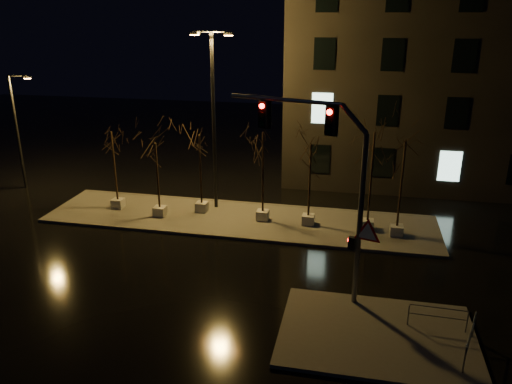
# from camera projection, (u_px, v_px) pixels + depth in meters

# --- Properties ---
(ground) EXTENTS (90.00, 90.00, 0.00)m
(ground) POSITION_uv_depth(u_px,v_px,m) (207.00, 270.00, 22.81)
(ground) COLOR black
(ground) RESTS_ON ground
(median) EXTENTS (22.00, 5.00, 0.15)m
(median) POSITION_uv_depth(u_px,v_px,m) (238.00, 219.00, 28.31)
(median) COLOR #4E4B46
(median) RESTS_ON ground
(sidewalk_corner) EXTENTS (7.00, 5.00, 0.15)m
(sidewalk_corner) POSITION_uv_depth(u_px,v_px,m) (377.00, 335.00, 18.11)
(sidewalk_corner) COLOR #4E4B46
(sidewalk_corner) RESTS_ON ground
(building) EXTENTS (25.00, 12.00, 15.00)m
(building) POSITION_uv_depth(u_px,v_px,m) (477.00, 69.00, 34.16)
(building) COLOR black
(building) RESTS_ON ground
(tree_0) EXTENTS (1.80, 1.80, 4.76)m
(tree_0) POSITION_uv_depth(u_px,v_px,m) (113.00, 149.00, 28.59)
(tree_0) COLOR #A6A49B
(tree_0) RESTS_ON median
(tree_1) EXTENTS (1.80, 1.80, 4.40)m
(tree_1) POSITION_uv_depth(u_px,v_px,m) (156.00, 160.00, 27.49)
(tree_1) COLOR #A6A49B
(tree_1) RESTS_ON median
(tree_2) EXTENTS (1.80, 1.80, 4.69)m
(tree_2) POSITION_uv_depth(u_px,v_px,m) (200.00, 152.00, 28.07)
(tree_2) COLOR #A6A49B
(tree_2) RESTS_ON median
(tree_3) EXTENTS (1.80, 1.80, 5.16)m
(tree_3) POSITION_uv_depth(u_px,v_px,m) (263.00, 152.00, 26.74)
(tree_3) COLOR #A6A49B
(tree_3) RESTS_ON median
(tree_4) EXTENTS (1.80, 1.80, 4.66)m
(tree_4) POSITION_uv_depth(u_px,v_px,m) (310.00, 162.00, 26.26)
(tree_4) COLOR #A6A49B
(tree_4) RESTS_ON median
(tree_5) EXTENTS (1.80, 1.80, 5.47)m
(tree_5) POSITION_uv_depth(u_px,v_px,m) (373.00, 155.00, 25.41)
(tree_5) COLOR #A6A49B
(tree_5) RESTS_ON median
(tree_6) EXTENTS (1.80, 1.80, 5.22)m
(tree_6) POSITION_uv_depth(u_px,v_px,m) (404.00, 163.00, 24.76)
(tree_6) COLOR #A6A49B
(tree_6) RESTS_ON median
(traffic_signal_mast) EXTENTS (6.26, 1.93, 7.93)m
(traffic_signal_mast) POSITION_uv_depth(u_px,v_px,m) (330.00, 174.00, 18.90)
(traffic_signal_mast) COLOR #53555B
(traffic_signal_mast) RESTS_ON sidewalk_corner
(streetlight_main) EXTENTS (2.52, 0.66, 10.09)m
(streetlight_main) POSITION_uv_depth(u_px,v_px,m) (213.00, 110.00, 27.98)
(streetlight_main) COLOR black
(streetlight_main) RESTS_ON median
(streetlight_far) EXTENTS (1.42, 0.67, 7.45)m
(streetlight_far) POSITION_uv_depth(u_px,v_px,m) (18.00, 128.00, 32.36)
(streetlight_far) COLOR black
(streetlight_far) RESTS_ON ground
(guard_rail_a) EXTENTS (2.08, 0.11, 0.90)m
(guard_rail_a) POSITION_uv_depth(u_px,v_px,m) (438.00, 315.00, 18.15)
(guard_rail_a) COLOR #53555B
(guard_rail_a) RESTS_ON sidewalk_corner
(guard_rail_b) EXTENTS (0.73, 2.15, 1.07)m
(guard_rail_b) POSITION_uv_depth(u_px,v_px,m) (470.00, 337.00, 16.74)
(guard_rail_b) COLOR #53555B
(guard_rail_b) RESTS_ON sidewalk_corner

